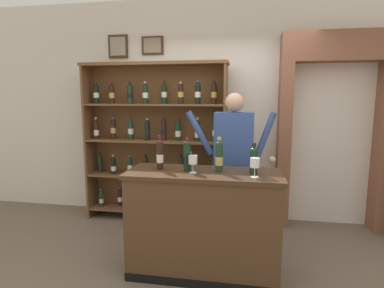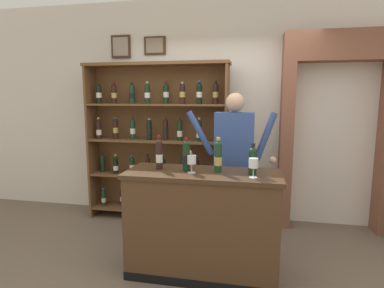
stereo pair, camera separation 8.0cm
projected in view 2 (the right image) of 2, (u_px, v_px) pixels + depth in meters
ground_plane at (198, 273)px, 3.09m from camera, size 14.00×14.00×0.02m
back_wall at (219, 110)px, 4.42m from camera, size 12.00×0.19×3.03m
wine_shelf at (158, 138)px, 4.31m from camera, size 1.97×0.35×2.15m
archway_doorway at (335, 118)px, 4.01m from camera, size 1.36×0.45×2.50m
tasting_counter at (203, 223)px, 3.00m from camera, size 1.45×0.57×1.01m
shopkeeper at (234, 153)px, 3.48m from camera, size 1.02×0.22×1.75m
tasting_bottle_rosso at (159, 154)px, 3.02m from camera, size 0.07×0.07×0.33m
tasting_bottle_grappa at (186, 155)px, 2.95m from camera, size 0.07×0.07×0.31m
tasting_bottle_vin_santo at (218, 156)px, 2.90m from camera, size 0.07×0.07×0.33m
tasting_bottle_bianco at (253, 160)px, 2.82m from camera, size 0.07×0.07×0.28m
wine_glass_left at (253, 164)px, 2.69m from camera, size 0.08×0.08×0.17m
wine_glass_right at (192, 161)px, 2.87m from camera, size 0.08×0.08×0.16m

